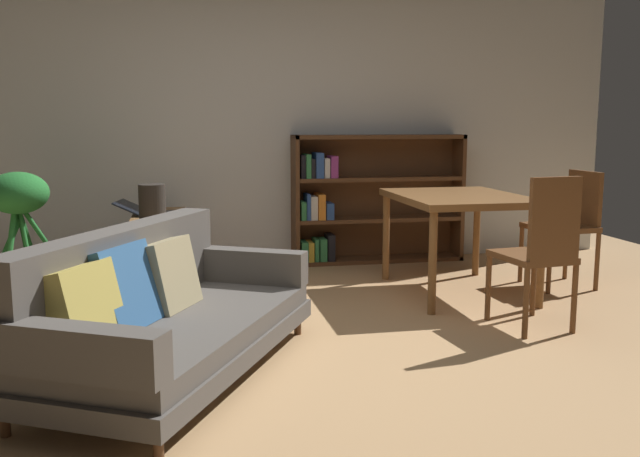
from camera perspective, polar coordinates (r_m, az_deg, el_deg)
The scene contains 11 objects.
ground_plane at distance 3.88m, azimuth -0.65°, elevation -10.59°, with size 8.16×8.16×0.00m, color tan.
back_wall_panel at distance 6.33m, azimuth -5.29°, elevation 9.33°, with size 6.80×0.10×2.70m, color silver.
fabric_couch at distance 3.62m, azimuth -13.25°, elevation -6.70°, with size 1.60×2.00×0.75m.
media_console at distance 5.44m, azimuth -13.13°, elevation -2.10°, with size 0.41×1.28×0.57m.
open_laptop at distance 5.56m, azimuth -14.01°, elevation 1.39°, with size 0.50×0.40×0.11m.
desk_speaker at distance 5.13m, azimuth -13.73°, elevation 2.05°, with size 0.19×0.19×0.28m.
potted_floor_plant at distance 5.53m, azimuth -23.66°, elevation 0.74°, with size 0.49×0.47×0.93m.
dining_table at distance 5.26m, azimuth 11.40°, elevation 1.92°, with size 0.89×1.17×0.75m.
dining_chair_near at distance 5.75m, azimuth 19.91°, elevation 0.62°, with size 0.47×0.47×0.91m.
dining_chair_far at distance 4.44m, azimuth 17.80°, elevation -1.51°, with size 0.43×0.49×0.97m.
bookshelf at distance 6.39m, azimuth 3.81°, elevation 2.41°, with size 1.59×0.29×1.17m.
Camera 1 is at (-0.68, -3.60, 1.29)m, focal length 38.61 mm.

